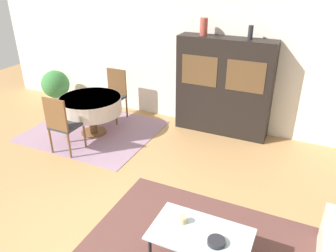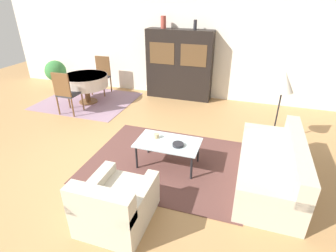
# 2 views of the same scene
# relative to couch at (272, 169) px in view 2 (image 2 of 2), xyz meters

# --- Properties ---
(ground_plane) EXTENTS (14.00, 14.00, 0.00)m
(ground_plane) POSITION_rel_couch_xyz_m (-2.79, -0.18, -0.28)
(ground_plane) COLOR tan
(wall_back) EXTENTS (10.00, 0.06, 2.70)m
(wall_back) POSITION_rel_couch_xyz_m (-2.79, 3.45, 1.07)
(wall_back) COLOR silver
(wall_back) RESTS_ON ground_plane
(area_rug) EXTENTS (2.68, 2.12, 0.01)m
(area_rug) POSITION_rel_couch_xyz_m (-1.68, 0.07, -0.28)
(area_rug) COLOR brown
(area_rug) RESTS_ON ground_plane
(dining_rug) EXTENTS (2.39, 2.03, 0.01)m
(dining_rug) POSITION_rel_couch_xyz_m (-4.64, 2.14, -0.28)
(dining_rug) COLOR gray
(dining_rug) RESTS_ON ground_plane
(couch) EXTENTS (0.86, 1.92, 0.78)m
(couch) POSITION_rel_couch_xyz_m (0.00, 0.00, 0.00)
(couch) COLOR beige
(couch) RESTS_ON ground_plane
(armchair) EXTENTS (0.81, 0.92, 0.75)m
(armchair) POSITION_rel_couch_xyz_m (-1.89, -1.40, -0.00)
(armchair) COLOR beige
(armchair) RESTS_ON ground_plane
(coffee_table) EXTENTS (1.05, 0.62, 0.44)m
(coffee_table) POSITION_rel_couch_xyz_m (-1.65, -0.01, 0.13)
(coffee_table) COLOR black
(coffee_table) RESTS_ON area_rug
(display_cabinet) EXTENTS (1.76, 0.41, 1.82)m
(display_cabinet) POSITION_rel_couch_xyz_m (-2.37, 3.20, 0.63)
(display_cabinet) COLOR black
(display_cabinet) RESTS_ON ground_plane
(dining_table) EXTENTS (1.15, 1.15, 0.73)m
(dining_table) POSITION_rel_couch_xyz_m (-4.57, 2.06, 0.31)
(dining_table) COLOR brown
(dining_table) RESTS_ON dining_rug
(dining_chair_near) EXTENTS (0.44, 0.44, 1.03)m
(dining_chair_near) POSITION_rel_couch_xyz_m (-4.57, 1.26, 0.30)
(dining_chair_near) COLOR brown
(dining_chair_near) RESTS_ON dining_rug
(dining_chair_far) EXTENTS (0.44, 0.44, 1.03)m
(dining_chair_far) POSITION_rel_couch_xyz_m (-4.57, 2.86, 0.30)
(dining_chair_far) COLOR brown
(dining_chair_far) RESTS_ON dining_rug
(floor_lamp) EXTENTS (0.38, 0.38, 1.42)m
(floor_lamp) POSITION_rel_couch_xyz_m (0.07, 1.35, 0.90)
(floor_lamp) COLOR black
(floor_lamp) RESTS_ON ground_plane
(cup) EXTENTS (0.09, 0.09, 0.08)m
(cup) POSITION_rel_couch_xyz_m (-1.88, 0.06, 0.21)
(cup) COLOR tan
(cup) RESTS_ON coffee_table
(bowl) EXTENTS (0.18, 0.18, 0.05)m
(bowl) POSITION_rel_couch_xyz_m (-1.46, -0.07, 0.20)
(bowl) COLOR #232328
(bowl) RESTS_ON coffee_table
(vase_tall) EXTENTS (0.14, 0.14, 0.30)m
(vase_tall) POSITION_rel_couch_xyz_m (-2.81, 3.20, 1.69)
(vase_tall) COLOR #9E4238
(vase_tall) RESTS_ON display_cabinet
(vase_short) EXTENTS (0.08, 0.08, 0.23)m
(vase_short) POSITION_rel_couch_xyz_m (-1.98, 3.20, 1.65)
(vase_short) COLOR #232328
(vase_short) RESTS_ON display_cabinet
(potted_plant) EXTENTS (0.63, 0.63, 0.81)m
(potted_plant) POSITION_rel_couch_xyz_m (-6.21, 2.91, 0.19)
(potted_plant) COLOR beige
(potted_plant) RESTS_ON ground_plane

